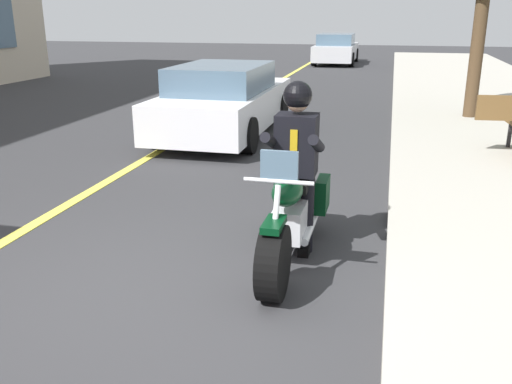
{
  "coord_description": "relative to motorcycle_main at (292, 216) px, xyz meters",
  "views": [
    {
      "loc": [
        4.0,
        1.92,
        2.35
      ],
      "look_at": [
        -0.78,
        0.76,
        0.75
      ],
      "focal_mm": 38.78,
      "sensor_mm": 36.0,
      "label": 1
    }
  ],
  "objects": [
    {
      "name": "motorcycle_main",
      "position": [
        0.0,
        0.0,
        0.0
      ],
      "size": [
        2.21,
        0.6,
        1.26
      ],
      "color": "black",
      "rests_on": "ground_plane"
    },
    {
      "name": "rider_main",
      "position": [
        -0.19,
        -0.0,
        0.58
      ],
      "size": [
        0.62,
        0.54,
        1.74
      ],
      "color": "black",
      "rests_on": "ground_plane"
    },
    {
      "name": "ground_plane",
      "position": [
        1.03,
        -1.07,
        -0.45
      ],
      "size": [
        80.0,
        80.0,
        0.0
      ],
      "primitive_type": "plane",
      "color": "#333335"
    },
    {
      "name": "car_dark",
      "position": [
        -5.49,
        -2.33,
        0.24
      ],
      "size": [
        4.6,
        1.92,
        1.4
      ],
      "color": "white",
      "rests_on": "ground_plane"
    },
    {
      "name": "car_silver",
      "position": [
        -22.31,
        -1.81,
        0.24
      ],
      "size": [
        4.6,
        1.92,
        1.4
      ],
      "color": "silver",
      "rests_on": "ground_plane"
    }
  ]
}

